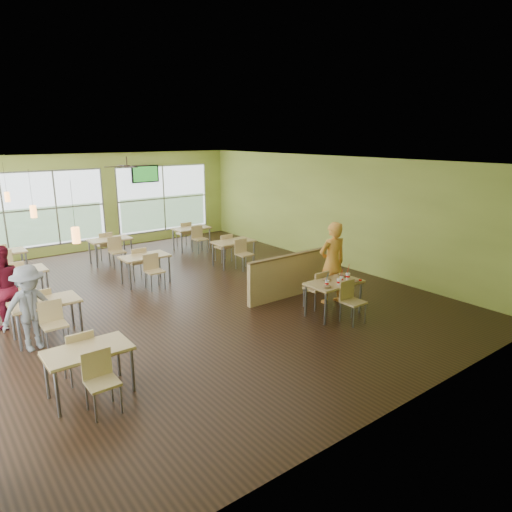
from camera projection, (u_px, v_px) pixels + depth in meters
name	position (u px, v px, depth m)	size (l,w,h in m)	color
room	(181.00, 231.00, 10.62)	(12.00, 12.04, 3.20)	black
window_bays	(29.00, 229.00, 11.46)	(9.24, 10.24, 2.38)	white
main_table	(334.00, 287.00, 9.74)	(1.22, 1.52, 0.87)	tan
half_wall_divider	(289.00, 276.00, 10.88)	(2.40, 0.14, 1.04)	tan
dining_tables	(114.00, 263.00, 11.57)	(6.92, 8.72, 0.87)	tan
pendant_lights	(20.00, 204.00, 9.04)	(0.11, 7.31, 0.86)	#2D2119
ceiling_fan	(127.00, 166.00, 12.58)	(1.25, 1.25, 0.29)	#2D2119
tv_backwall	(145.00, 174.00, 15.99)	(1.00, 0.07, 0.60)	black
man_plaid	(332.00, 263.00, 10.38)	(0.70, 0.46, 1.90)	orange
patron_maroon	(2.00, 287.00, 9.06)	(0.82, 0.64, 1.69)	maroon
patron_grey	(30.00, 308.00, 8.12)	(1.02, 0.59, 1.58)	slate
cup_blue	(327.00, 283.00, 9.41)	(0.09, 0.09, 0.32)	white
cup_yellow	(339.00, 282.00, 9.47)	(0.10, 0.10, 0.37)	white
cup_red_near	(342.00, 279.00, 9.69)	(0.08, 0.08, 0.30)	white
cup_red_far	(348.00, 276.00, 9.86)	(0.10, 0.10, 0.36)	white
food_basket	(343.00, 275.00, 10.07)	(0.24, 0.24, 0.05)	black
ketchup_cup	(360.00, 280.00, 9.77)	(0.07, 0.07, 0.03)	#B40800
wrapper_left	(327.00, 286.00, 9.33)	(0.17, 0.15, 0.04)	#977049
wrapper_mid	(327.00, 279.00, 9.79)	(0.20, 0.18, 0.05)	#977049
wrapper_right	(356.00, 281.00, 9.68)	(0.14, 0.13, 0.04)	#977049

